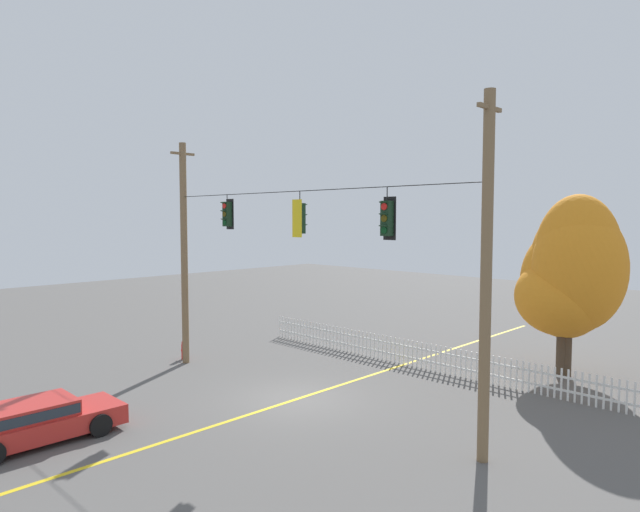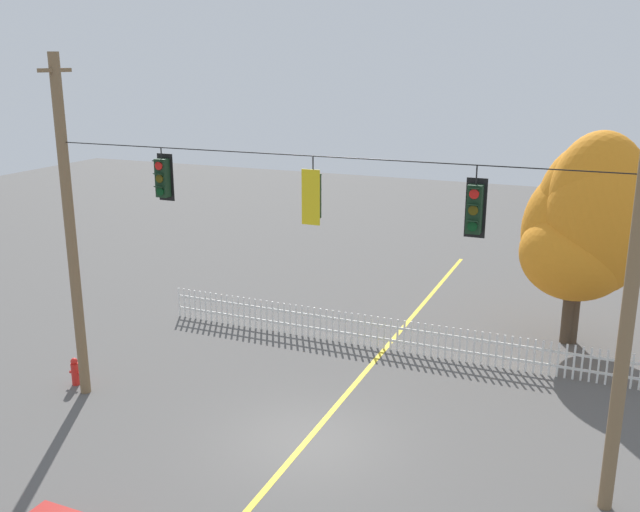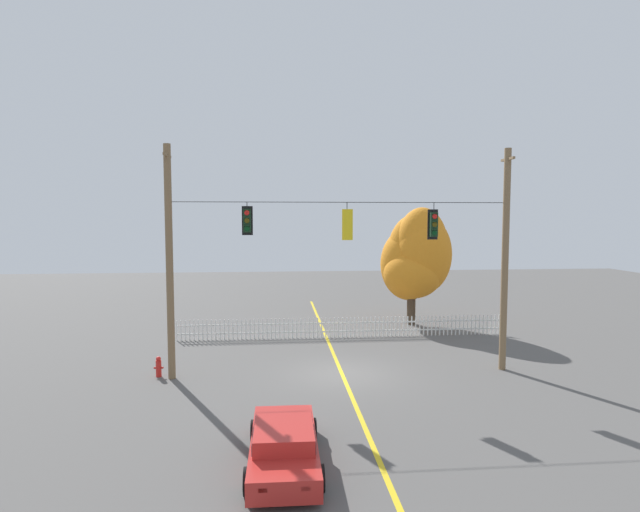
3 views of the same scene
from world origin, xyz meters
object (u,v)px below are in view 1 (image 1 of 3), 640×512
Objects in this scene: traffic_signal_westbound_side at (227,214)px; traffic_signal_eastbound_side at (300,218)px; traffic_signal_northbound_primary at (387,218)px; parked_car at (36,421)px; autumn_maple_near_fence at (567,281)px; autumn_maple_mid at (573,270)px; fire_hydrant at (184,350)px.

traffic_signal_westbound_side is 4.01m from traffic_signal_eastbound_side.
traffic_signal_westbound_side is 7.60m from traffic_signal_northbound_primary.
parked_car is (-6.29, -7.48, -5.55)m from traffic_signal_northbound_primary.
parked_car is at bearing -130.08° from traffic_signal_northbound_primary.
traffic_signal_westbound_side is 0.30× the size of parked_car.
autumn_maple_near_fence is 0.50m from autumn_maple_mid.
autumn_maple_mid reaches higher than parked_car.
autumn_maple_mid is (5.57, 9.09, -1.98)m from traffic_signal_eastbound_side.
parked_car is 9.18m from fire_hydrant.
autumn_maple_near_fence reaches higher than fire_hydrant.
traffic_signal_westbound_side is 13.29m from autumn_maple_near_fence.
traffic_signal_northbound_primary is at bearing 0.32° from traffic_signal_eastbound_side.
traffic_signal_westbound_side is at bearing 99.89° from parked_car.
traffic_signal_northbound_primary is at bearing 0.00° from traffic_signal_westbound_side.
traffic_signal_northbound_primary is 11.24m from parked_car.
parked_car is at bearing -115.79° from autumn_maple_near_fence.
fire_hydrant is at bearing 178.70° from traffic_signal_northbound_primary.
traffic_signal_eastbound_side is 0.34× the size of parked_car.
fire_hydrant is at bearing -146.28° from autumn_maple_mid.
traffic_signal_northbound_primary reaches higher than autumn_maple_near_fence.
traffic_signal_westbound_side reaches higher than autumn_maple_near_fence.
fire_hydrant is (-11.23, 0.26, -5.75)m from traffic_signal_northbound_primary.
traffic_signal_northbound_primary is 1.83× the size of fire_hydrant.
traffic_signal_eastbound_side and traffic_signal_northbound_primary have the same top height.
traffic_signal_eastbound_side is 10.84m from autumn_maple_mid.
traffic_signal_northbound_primary is 0.22× the size of autumn_maple_mid.
traffic_signal_westbound_side reaches higher than parked_car.
parked_car is at bearing -80.11° from traffic_signal_westbound_side.
traffic_signal_eastbound_side reaches higher than fire_hydrant.
autumn_maple_mid is 18.84m from parked_car.
traffic_signal_northbound_primary is at bearing -1.30° from fire_hydrant.
traffic_signal_westbound_side is at bearing -136.54° from autumn_maple_mid.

